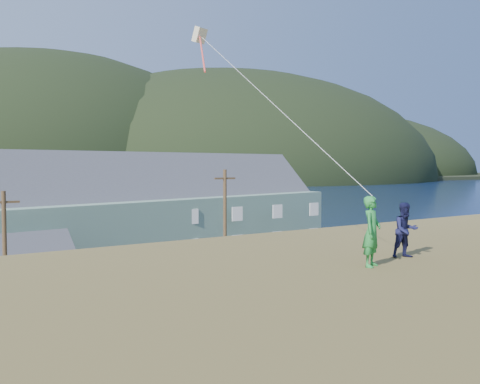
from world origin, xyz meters
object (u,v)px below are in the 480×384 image
object	(u,v)px
lodge	(167,210)
kite_flyer_green	(372,231)
shed_white	(20,273)
kite_flyer_navy	(406,230)

from	to	relation	value
lodge	kite_flyer_green	world-z (taller)	lodge
shed_white	kite_flyer_navy	world-z (taller)	kite_flyer_navy
shed_white	kite_flyer_green	xyz separation A→B (m)	(2.97, -29.45, 5.79)
shed_white	kite_flyer_green	size ratio (longest dim) A/B	4.49
shed_white	lodge	bearing A→B (deg)	24.68
kite_flyer_navy	shed_white	bearing A→B (deg)	116.34
lodge	shed_white	world-z (taller)	lodge
kite_flyer_green	kite_flyer_navy	distance (m)	1.85
lodge	shed_white	bearing A→B (deg)	-158.09
kite_flyer_green	kite_flyer_navy	bearing A→B (deg)	-13.91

